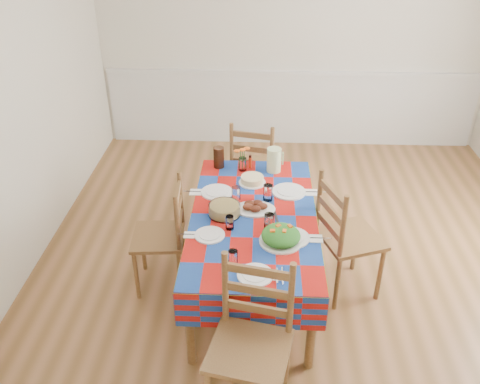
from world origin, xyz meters
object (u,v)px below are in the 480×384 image
Objects in this scene: tea_pitcher at (219,157)px; chair_near at (251,344)px; green_pitcher at (274,160)px; chair_left at (164,236)px; meat_platter at (255,207)px; chair_right at (345,238)px; chair_far at (255,168)px; dining_table at (254,223)px.

tea_pitcher is 1.88m from chair_near.
green_pitcher is 0.23× the size of chair_left.
green_pitcher is (0.15, 0.63, 0.08)m from meat_platter.
chair_right is (0.68, -0.08, -0.21)m from meat_platter.
chair_left is (-0.68, -1.09, -0.03)m from chair_far.
chair_left is (-0.69, -0.06, -0.25)m from meat_platter.
chair_left is at bearing -116.81° from tea_pitcher.
chair_right is at bearing -6.61° from meat_platter.
meat_platter is 0.75m from tea_pitcher.
meat_platter is 1.17m from chair_near.
chair_near is (-0.15, -1.78, -0.28)m from green_pitcher.
chair_far reaches higher than dining_table.
tea_pitcher is 1.29m from chair_right.
green_pitcher is at bearing 125.06° from chair_left.
dining_table is 0.82m from tea_pitcher.
chair_left is at bearing 68.94° from chair_right.
dining_table is 9.47× the size of tea_pitcher.
green_pitcher is 1.14× the size of tea_pitcher.
green_pitcher is 0.48m from tea_pitcher.
chair_near is at bearing 102.98° from chair_far.
tea_pitcher is 0.19× the size of chair_far.
green_pitcher is 1.14m from chair_left.
green_pitcher is at bearing 76.44° from meat_platter.
meat_platter is 0.74m from chair_left.
chair_left is at bearing 70.43° from chair_far.
meat_platter is 0.31× the size of chair_right.
chair_far is (-0.17, 0.40, -0.30)m from green_pitcher.
tea_pitcher is at bearing 113.11° from dining_table.
dining_table is 0.70m from chair_right.
chair_far is (0.31, 0.35, -0.29)m from tea_pitcher.
chair_near reaches higher than green_pitcher.
green_pitcher is at bearing 124.96° from chair_far.
chair_near is at bearing -94.71° from green_pitcher.
chair_left is (-0.85, -0.69, -0.33)m from green_pitcher.
green_pitcher is 0.93m from chair_right.
green_pitcher is at bearing 16.78° from chair_right.
chair_near is at bearing 28.69° from chair_left.
chair_right is at bearing 85.23° from chair_left.
chair_near is (0.00, -1.15, -0.20)m from meat_platter.
green_pitcher is at bearing 77.21° from dining_table.
meat_platter is 0.32× the size of chair_far.
tea_pitcher is at bearing 112.23° from chair_near.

